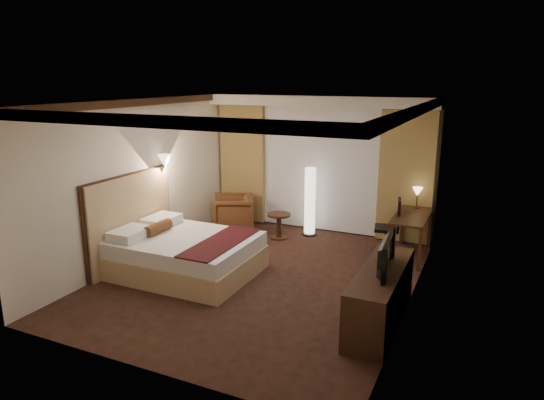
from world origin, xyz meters
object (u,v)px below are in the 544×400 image
at_px(floor_lamp, 310,202).
at_px(office_chair, 387,226).
at_px(armchair, 233,212).
at_px(side_table, 279,226).
at_px(dresser, 380,296).
at_px(bed, 187,255).
at_px(desk, 410,236).
at_px(television, 381,247).

xyz_separation_m(floor_lamp, office_chair, (1.60, -0.45, -0.17)).
xyz_separation_m(armchair, side_table, (1.02, -0.03, -0.16)).
distance_m(side_table, office_chair, 2.07).
bearing_deg(side_table, office_chair, 0.19).
bearing_deg(dresser, office_chair, 100.16).
bearing_deg(dresser, bed, 174.21).
xyz_separation_m(desk, television, (0.02, -2.56, 0.63)).
relative_size(dresser, television, 1.88).
relative_size(armchair, side_table, 1.64).
relative_size(office_chair, television, 1.03).
relative_size(side_table, office_chair, 0.49).
xyz_separation_m(office_chair, dresser, (0.45, -2.51, -0.15)).
bearing_deg(office_chair, floor_lamp, 153.51).
relative_size(side_table, desk, 0.38).
xyz_separation_m(bed, dresser, (3.14, -0.32, 0.05)).
relative_size(armchair, office_chair, 0.80).
relative_size(side_table, dresser, 0.27).
bearing_deg(floor_lamp, television, -55.69).
distance_m(desk, television, 2.64).
distance_m(office_chair, dresser, 2.56).
xyz_separation_m(side_table, office_chair, (2.06, 0.01, 0.26)).
relative_size(side_table, floor_lamp, 0.36).
bearing_deg(office_chair, bed, -151.70).
bearing_deg(television, floor_lamp, 29.65).
relative_size(desk, dresser, 0.70).
bearing_deg(bed, floor_lamp, 67.54).
height_order(desk, television, television).
height_order(bed, floor_lamp, floor_lamp).
distance_m(bed, dresser, 3.16).
bearing_deg(dresser, armchair, 144.32).
bearing_deg(floor_lamp, armchair, -163.90).
bearing_deg(desk, television, -89.55).
relative_size(bed, side_table, 4.25).
distance_m(desk, dresser, 2.56).
height_order(office_chair, dresser, office_chair).
height_order(armchair, floor_lamp, floor_lamp).
distance_m(floor_lamp, dresser, 3.61).
relative_size(bed, dresser, 1.13).
height_order(side_table, dresser, dresser).
height_order(side_table, desk, desk).
distance_m(armchair, television, 4.36).
distance_m(side_table, desk, 2.46).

